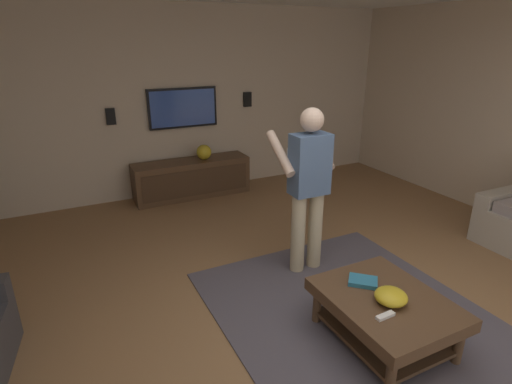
{
  "coord_description": "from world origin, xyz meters",
  "views": [
    {
      "loc": [
        -2.09,
        1.8,
        2.2
      ],
      "look_at": [
        0.98,
        0.28,
        0.92
      ],
      "focal_mm": 28.54,
      "sensor_mm": 36.0,
      "label": 1
    }
  ],
  "objects_px": {
    "tv": "(183,108)",
    "book": "(363,281)",
    "media_console": "(192,178)",
    "remote_white": "(385,316)",
    "vase_round": "(204,152)",
    "bowl": "(391,297)",
    "coffee_table": "(385,309)",
    "wall_speaker_left": "(247,99)",
    "wall_speaker_right": "(111,116)",
    "person_standing": "(308,182)"
  },
  "relations": [
    {
      "from": "person_standing",
      "to": "wall_speaker_left",
      "type": "height_order",
      "value": "person_standing"
    },
    {
      "from": "book",
      "to": "vase_round",
      "type": "height_order",
      "value": "vase_round"
    },
    {
      "from": "wall_speaker_left",
      "to": "wall_speaker_right",
      "type": "xyz_separation_m",
      "value": [
        0.0,
        2.05,
        -0.11
      ]
    },
    {
      "from": "remote_white",
      "to": "vase_round",
      "type": "distance_m",
      "value": 3.84
    },
    {
      "from": "bowl",
      "to": "book",
      "type": "relative_size",
      "value": 1.08
    },
    {
      "from": "wall_speaker_right",
      "to": "wall_speaker_left",
      "type": "bearing_deg",
      "value": -90.0
    },
    {
      "from": "bowl",
      "to": "wall_speaker_right",
      "type": "xyz_separation_m",
      "value": [
        4.01,
        1.31,
        0.78
      ]
    },
    {
      "from": "person_standing",
      "to": "vase_round",
      "type": "bearing_deg",
      "value": 5.31
    },
    {
      "from": "vase_round",
      "to": "wall_speaker_left",
      "type": "height_order",
      "value": "wall_speaker_left"
    },
    {
      "from": "coffee_table",
      "to": "bowl",
      "type": "bearing_deg",
      "value": 159.55
    },
    {
      "from": "bowl",
      "to": "remote_white",
      "type": "height_order",
      "value": "bowl"
    },
    {
      "from": "book",
      "to": "vase_round",
      "type": "bearing_deg",
      "value": 134.27
    },
    {
      "from": "book",
      "to": "vase_round",
      "type": "xyz_separation_m",
      "value": [
        3.43,
        0.09,
        0.24
      ]
    },
    {
      "from": "tv",
      "to": "wall_speaker_right",
      "type": "height_order",
      "value": "tv"
    },
    {
      "from": "book",
      "to": "coffee_table",
      "type": "bearing_deg",
      "value": -38.86
    },
    {
      "from": "bowl",
      "to": "book",
      "type": "distance_m",
      "value": 0.29
    },
    {
      "from": "vase_round",
      "to": "wall_speaker_left",
      "type": "xyz_separation_m",
      "value": [
        0.29,
        -0.85,
        0.68
      ]
    },
    {
      "from": "remote_white",
      "to": "vase_round",
      "type": "bearing_deg",
      "value": -93.1
    },
    {
      "from": "tv",
      "to": "remote_white",
      "type": "xyz_separation_m",
      "value": [
        -4.11,
        -0.15,
        -0.87
      ]
    },
    {
      "from": "wall_speaker_left",
      "to": "wall_speaker_right",
      "type": "height_order",
      "value": "wall_speaker_left"
    },
    {
      "from": "media_console",
      "to": "remote_white",
      "type": "bearing_deg",
      "value": 2.17
    },
    {
      "from": "book",
      "to": "vase_round",
      "type": "distance_m",
      "value": 3.44
    },
    {
      "from": "tv",
      "to": "person_standing",
      "type": "bearing_deg",
      "value": 7.96
    },
    {
      "from": "media_console",
      "to": "tv",
      "type": "bearing_deg",
      "value": -180.0
    },
    {
      "from": "tv",
      "to": "book",
      "type": "relative_size",
      "value": 4.62
    },
    {
      "from": "remote_white",
      "to": "wall_speaker_right",
      "type": "relative_size",
      "value": 0.68
    },
    {
      "from": "coffee_table",
      "to": "wall_speaker_left",
      "type": "height_order",
      "value": "wall_speaker_left"
    },
    {
      "from": "person_standing",
      "to": "bowl",
      "type": "distance_m",
      "value": 1.35
    },
    {
      "from": "remote_white",
      "to": "wall_speaker_left",
      "type": "xyz_separation_m",
      "value": [
        4.12,
        -0.89,
        0.93
      ]
    },
    {
      "from": "wall_speaker_left",
      "to": "book",
      "type": "bearing_deg",
      "value": 168.55
    },
    {
      "from": "person_standing",
      "to": "book",
      "type": "distance_m",
      "value": 1.1
    },
    {
      "from": "media_console",
      "to": "wall_speaker_right",
      "type": "xyz_separation_m",
      "value": [
        0.25,
        1.01,
        0.96
      ]
    },
    {
      "from": "bowl",
      "to": "wall_speaker_right",
      "type": "distance_m",
      "value": 4.29
    },
    {
      "from": "vase_round",
      "to": "book",
      "type": "bearing_deg",
      "value": -178.45
    },
    {
      "from": "bowl",
      "to": "vase_round",
      "type": "xyz_separation_m",
      "value": [
        3.72,
        0.1,
        0.21
      ]
    },
    {
      "from": "media_console",
      "to": "tv",
      "type": "relative_size",
      "value": 1.67
    },
    {
      "from": "coffee_table",
      "to": "tv",
      "type": "relative_size",
      "value": 0.98
    },
    {
      "from": "media_console",
      "to": "book",
      "type": "xyz_separation_m",
      "value": [
        -3.47,
        -0.29,
        0.14
      ]
    },
    {
      "from": "media_console",
      "to": "tv",
      "type": "distance_m",
      "value": 1.03
    },
    {
      "from": "tv",
      "to": "wall_speaker_right",
      "type": "xyz_separation_m",
      "value": [
        0.01,
        1.01,
        -0.05
      ]
    },
    {
      "from": "media_console",
      "to": "bowl",
      "type": "xyz_separation_m",
      "value": [
        -3.76,
        -0.3,
        0.18
      ]
    },
    {
      "from": "coffee_table",
      "to": "bowl",
      "type": "relative_size",
      "value": 4.2
    },
    {
      "from": "coffee_table",
      "to": "remote_white",
      "type": "distance_m",
      "value": 0.27
    },
    {
      "from": "tv",
      "to": "vase_round",
      "type": "xyz_separation_m",
      "value": [
        -0.27,
        -0.19,
        -0.62
      ]
    },
    {
      "from": "person_standing",
      "to": "tv",
      "type": "bearing_deg",
      "value": 8.9
    },
    {
      "from": "coffee_table",
      "to": "media_console",
      "type": "bearing_deg",
      "value": 4.97
    },
    {
      "from": "vase_round",
      "to": "person_standing",
      "type": "bearing_deg",
      "value": -175.63
    },
    {
      "from": "person_standing",
      "to": "bowl",
      "type": "bearing_deg",
      "value": 177.09
    },
    {
      "from": "remote_white",
      "to": "media_console",
      "type": "bearing_deg",
      "value": -90.21
    },
    {
      "from": "wall_speaker_right",
      "to": "book",
      "type": "bearing_deg",
      "value": -160.78
    }
  ]
}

